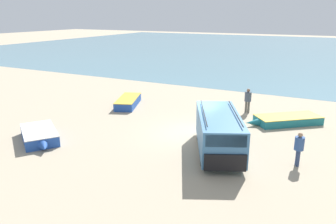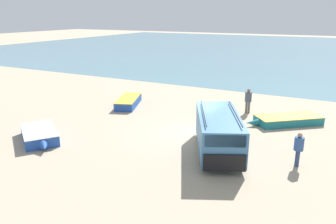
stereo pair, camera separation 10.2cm
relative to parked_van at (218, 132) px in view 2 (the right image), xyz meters
name	(u,v)px [view 2 (the right image)]	position (x,y,z in m)	size (l,w,h in m)	color
ground_plane	(193,135)	(-2.05, 1.70, -1.11)	(200.00, 200.00, 0.00)	tan
sea_water	(300,50)	(-2.05, 53.70, -1.10)	(120.00, 80.00, 0.01)	slate
parked_van	(218,132)	(0.00, 0.00, 0.00)	(4.00, 5.62, 2.13)	teal
fishing_rowboat_0	(129,101)	(-9.03, 5.42, -0.80)	(2.55, 4.39, 0.61)	#234CA3
fishing_rowboat_1	(40,135)	(-9.29, -2.99, -0.80)	(3.78, 3.23, 0.61)	#234CA3
fishing_rowboat_2	(286,120)	(2.41, 6.30, -0.85)	(4.50, 3.96, 0.52)	#1E757F
fisherman_0	(299,146)	(3.76, 0.22, -0.14)	(0.43, 0.43, 1.62)	navy
fisherman_1	(248,99)	(-0.40, 7.52, -0.06)	(0.46, 0.46, 1.75)	#5B564C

